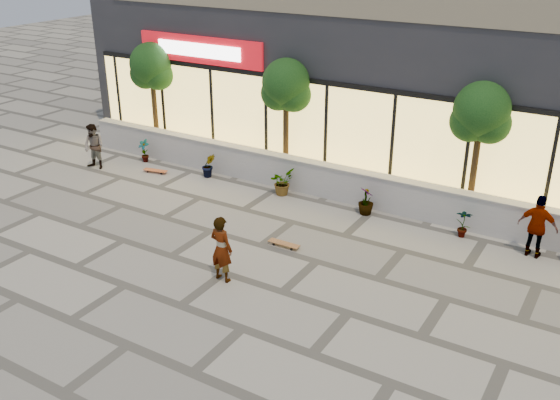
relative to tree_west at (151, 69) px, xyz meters
The scene contains 16 objects.
ground 12.21m from the tree_west, 40.55° to the right, with size 80.00×80.00×0.00m, color #A7A391.
planter_wall 9.36m from the tree_west, ahead, with size 22.00×0.42×1.04m.
retail_building 10.27m from the tree_west, 28.00° to the left, with size 24.00×9.17×8.50m.
shrub_a 2.91m from the tree_west, 68.20° to the right, with size 0.43×0.29×0.81m, color #113712.
shrub_b 4.37m from the tree_west, 20.75° to the right, with size 0.45×0.36×0.81m, color #113712.
shrub_c 6.74m from the tree_west, 11.58° to the right, with size 0.73×0.63×0.81m, color #113712.
shrub_d 9.35m from the tree_west, ahead, with size 0.45×0.45×0.81m, color #113712.
shrub_e 12.05m from the tree_west, ahead, with size 0.43×0.29×0.81m, color #113712.
tree_west is the anchor object (origin of this frame).
tree_midwest 5.50m from the tree_west, ahead, with size 1.60×1.50×3.92m.
tree_mideast 11.50m from the tree_west, ahead, with size 1.60×1.50×3.92m.
skater_center 10.05m from the tree_west, 40.09° to the right, with size 0.59×0.39×1.62m, color white.
skater_left 3.44m from the tree_west, 100.79° to the right, with size 0.75×0.59×1.55m, color tan.
skater_right_near 13.77m from the tree_west, ahead, with size 0.96×0.40×1.65m, color silver.
skateboard_center 9.41m from the tree_west, 27.85° to the right, with size 0.86×0.23×0.10m.
skateboard_left 3.79m from the tree_west, 50.89° to the right, with size 0.87×0.38×0.10m.
Camera 1 is at (6.17, -8.75, 7.61)m, focal length 40.00 mm.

